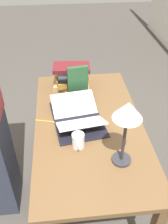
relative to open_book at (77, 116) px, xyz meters
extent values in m
plane|color=#47423D|center=(0.06, 0.08, -0.80)|extent=(12.00, 12.00, 0.00)
cube|color=brown|center=(0.06, 0.08, -0.05)|extent=(1.38, 0.76, 0.03)
cube|color=brown|center=(-0.58, -0.25, -0.43)|extent=(0.06, 0.06, 0.74)
cube|color=brown|center=(-0.58, 0.41, -0.43)|extent=(0.06, 0.06, 0.74)
cube|color=black|center=(0.00, 0.00, -0.02)|extent=(0.07, 0.33, 0.02)
cube|color=black|center=(-0.12, -0.02, -0.03)|extent=(0.27, 0.37, 0.01)
cube|color=black|center=(0.12, 0.02, -0.03)|extent=(0.27, 0.37, 0.01)
cube|color=white|center=(-0.11, -0.02, 0.02)|extent=(0.24, 0.35, 0.10)
cube|color=white|center=(0.11, 0.02, 0.02)|extent=(0.24, 0.35, 0.10)
cube|color=tan|center=(-0.44, -0.01, -0.01)|extent=(0.22, 0.32, 0.04)
cube|color=#BC8933|center=(-0.44, -0.01, 0.03)|extent=(0.20, 0.29, 0.05)
cube|color=black|center=(-0.44, -0.01, 0.08)|extent=(0.21, 0.24, 0.03)
cube|color=slate|center=(-0.44, -0.01, 0.12)|extent=(0.16, 0.22, 0.05)
cube|color=maroon|center=(-0.44, -0.01, 0.16)|extent=(0.19, 0.31, 0.03)
cube|color=#234C2D|center=(-0.28, 0.03, 0.10)|extent=(0.05, 0.16, 0.27)
cylinder|color=#2D2D33|center=(0.41, 0.23, -0.02)|extent=(0.12, 0.12, 0.02)
cylinder|color=#2D2D33|center=(0.41, 0.23, 0.14)|extent=(0.02, 0.02, 0.32)
cone|color=silver|center=(0.41, 0.23, 0.35)|extent=(0.16, 0.16, 0.10)
cylinder|color=white|center=(0.27, -0.02, 0.02)|extent=(0.08, 0.08, 0.10)
torus|color=white|center=(0.31, -0.02, 0.02)|extent=(0.05, 0.01, 0.05)
cylinder|color=gold|center=(0.01, -0.21, -0.03)|extent=(0.05, 0.17, 0.01)
camera|label=1|loc=(1.38, -0.10, 1.13)|focal=40.00mm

